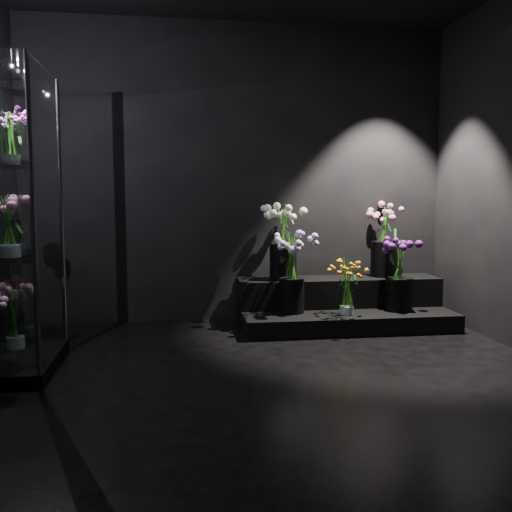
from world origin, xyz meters
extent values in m
plane|color=black|center=(0.00, 0.00, 0.00)|extent=(4.00, 4.00, 0.00)
plane|color=black|center=(0.00, 2.00, 1.40)|extent=(4.00, 0.00, 4.00)
plane|color=black|center=(0.00, -2.00, 1.40)|extent=(4.00, 0.00, 4.00)
cube|color=black|center=(0.92, 1.53, 0.08)|extent=(1.90, 0.84, 0.16)
cube|color=black|center=(0.92, 1.74, 0.29)|extent=(1.90, 0.42, 0.26)
cube|color=black|center=(-1.70, 0.59, 0.05)|extent=(0.56, 0.93, 0.09)
cube|color=white|center=(-1.70, 0.59, 0.79)|extent=(0.50, 0.87, 0.01)
cube|color=white|center=(-1.70, 0.59, 1.39)|extent=(0.50, 0.87, 0.01)
cylinder|color=white|center=(0.87, 1.31, 0.26)|extent=(0.13, 0.13, 0.21)
cylinder|color=black|center=(0.41, 1.46, 0.31)|extent=(0.23, 0.23, 0.31)
cylinder|color=black|center=(1.39, 1.42, 0.30)|extent=(0.25, 0.25, 0.29)
cylinder|color=black|center=(0.38, 1.70, 0.59)|extent=(0.25, 0.25, 0.33)
cylinder|color=black|center=(1.38, 1.76, 0.59)|extent=(0.25, 0.25, 0.34)
cylinder|color=white|center=(-1.66, 0.41, 0.91)|extent=(0.14, 0.14, 0.24)
cylinder|color=white|center=(-1.71, 0.73, 1.50)|extent=(0.13, 0.13, 0.20)
cylinder|color=white|center=(-1.75, 0.80, 0.22)|extent=(0.14, 0.14, 0.25)
camera|label=1|loc=(-0.62, -3.42, 1.19)|focal=40.00mm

